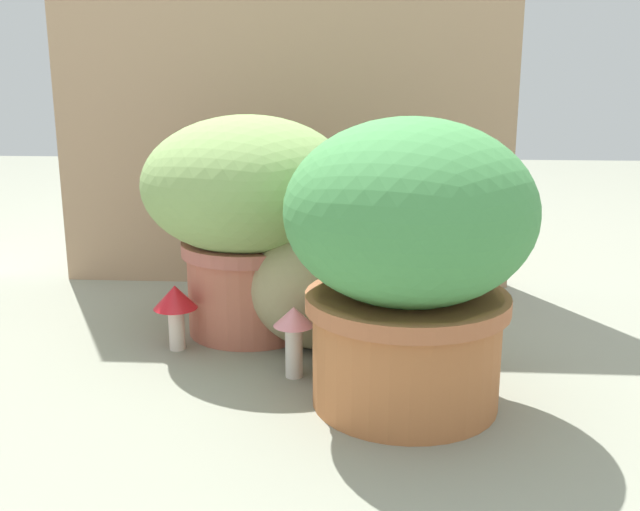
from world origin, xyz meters
TOP-DOWN VIEW (x-y plane):
  - ground_plane at (0.00, 0.00)m, footprint 6.00×6.00m
  - cardboard_backdrop at (-0.04, 0.48)m, footprint 1.02×0.03m
  - grass_planter at (-0.06, 0.15)m, footprint 0.38×0.38m
  - leafy_planter at (0.22, -0.15)m, footprint 0.36×0.36m
  - cat at (0.10, 0.07)m, footprint 0.38×0.18m
  - mushroom_ornament_pink at (0.04, -0.07)m, footprint 0.07×0.07m
  - mushroom_ornament_red at (-0.17, 0.04)m, footprint 0.08×0.08m

SIDE VIEW (x-z plane):
  - ground_plane at x=0.00m, z-range 0.00..0.00m
  - mushroom_ornament_pink at x=0.04m, z-range 0.02..0.14m
  - mushroom_ornament_red at x=-0.17m, z-range 0.03..0.14m
  - cat at x=0.10m, z-range -0.04..0.28m
  - leafy_planter at x=0.22m, z-range 0.02..0.44m
  - grass_planter at x=-0.06m, z-range 0.04..0.44m
  - cardboard_backdrop at x=-0.04m, z-range 0.00..0.94m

